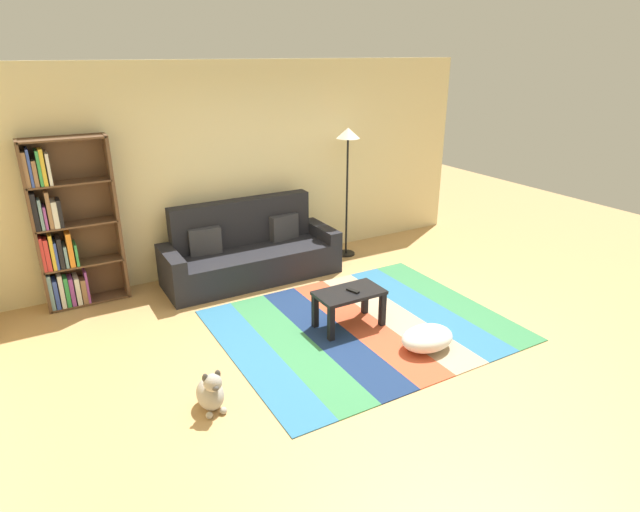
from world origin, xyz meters
TOP-DOWN VIEW (x-y plane):
  - ground_plane at (0.00, 0.00)m, footprint 14.00×14.00m
  - back_wall at (0.00, 2.55)m, footprint 6.80×0.10m
  - rug at (0.27, 0.17)m, footprint 2.97×2.44m
  - couch at (-0.26, 2.02)m, footprint 2.26×0.80m
  - bookshelf at (-2.34, 2.31)m, footprint 0.90×0.28m
  - coffee_table at (0.13, 0.24)m, footprint 0.73×0.41m
  - pouf at (0.56, -0.54)m, footprint 0.56×0.41m
  - dog at (-1.62, -0.38)m, footprint 0.22×0.35m
  - standing_lamp at (1.27, 2.09)m, footprint 0.32×0.32m
  - tv_remote at (0.16, 0.21)m, footprint 0.09×0.16m

SIDE VIEW (x-z plane):
  - ground_plane at x=0.00m, z-range 0.00..0.00m
  - rug at x=0.27m, z-range 0.00..0.01m
  - pouf at x=0.56m, z-range 0.01..0.24m
  - dog at x=-1.62m, z-range -0.04..0.36m
  - coffee_table at x=0.13m, z-range 0.13..0.54m
  - couch at x=-0.26m, z-range -0.16..0.84m
  - tv_remote at x=0.16m, z-range 0.42..0.44m
  - bookshelf at x=-2.34m, z-range -0.08..1.86m
  - back_wall at x=0.00m, z-range 0.00..2.70m
  - standing_lamp at x=1.27m, z-range 0.61..2.44m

